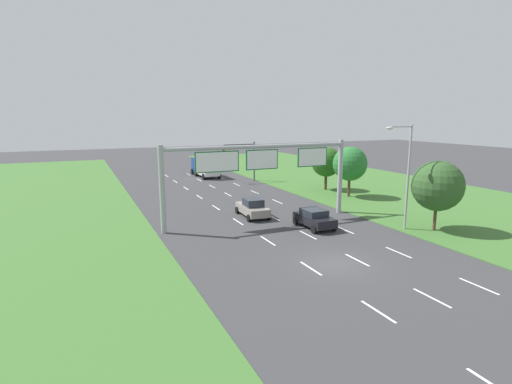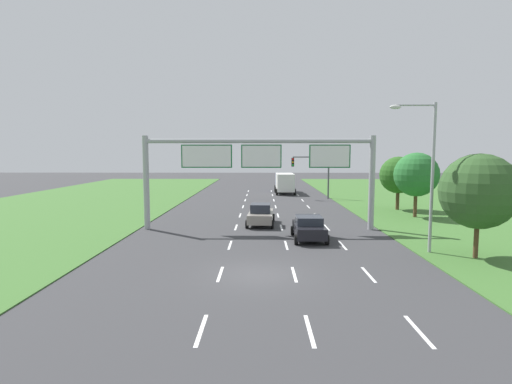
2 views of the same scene
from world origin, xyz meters
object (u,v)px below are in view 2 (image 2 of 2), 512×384
object	(u,v)px
car_lead_silver	(309,228)
street_lamp	(426,164)
car_near_red	(261,215)
box_truck	(284,182)
sign_gantry	(260,163)
traffic_light_mast	(313,168)
roadside_tree_near	(479,191)
roadside_tree_far	(398,175)
roadside_tree_mid	(416,175)

from	to	relation	value
car_lead_silver	street_lamp	size ratio (longest dim) A/B	0.47
car_near_red	box_truck	size ratio (longest dim) A/B	0.61
sign_gantry	traffic_light_mast	xyz separation A→B (m)	(6.66, 20.59, -1.09)
roadside_tree_near	roadside_tree_far	distance (m)	18.85
car_near_red	sign_gantry	bearing A→B (deg)	-89.66
car_lead_silver	roadside_tree_mid	size ratio (longest dim) A/B	0.69
car_near_red	roadside_tree_near	bearing A→B (deg)	-38.13
car_lead_silver	traffic_light_mast	size ratio (longest dim) A/B	0.71
car_near_red	sign_gantry	size ratio (longest dim) A/B	0.26
car_lead_silver	box_truck	distance (m)	31.04
box_truck	traffic_light_mast	xyz separation A→B (m)	(3.20, -6.88, 2.27)
traffic_light_mast	street_lamp	xyz separation A→B (m)	(2.71, -27.67, 1.21)
box_truck	roadside_tree_near	size ratio (longest dim) A/B	1.28
traffic_light_mast	roadside_tree_near	xyz separation A→B (m)	(5.06, -28.89, -0.19)
car_near_red	roadside_tree_mid	world-z (taller)	roadside_tree_mid
sign_gantry	traffic_light_mast	distance (m)	21.67
car_near_red	box_truck	world-z (taller)	box_truck
roadside_tree_near	roadside_tree_far	size ratio (longest dim) A/B	1.06
sign_gantry	roadside_tree_mid	xyz separation A→B (m)	(13.81, 5.67, -1.13)
roadside_tree_near	roadside_tree_mid	xyz separation A→B (m)	(2.09, 13.97, 0.15)
sign_gantry	car_lead_silver	bearing A→B (deg)	-47.39
sign_gantry	roadside_tree_near	size ratio (longest dim) A/B	3.03
car_near_red	roadside_tree_mid	xyz separation A→B (m)	(13.71, 3.76, 3.01)
street_lamp	box_truck	bearing A→B (deg)	99.71
box_truck	roadside_tree_mid	bearing A→B (deg)	-65.45
street_lamp	roadside_tree_near	distance (m)	3.00
car_near_red	roadside_tree_far	distance (m)	16.40
roadside_tree_mid	roadside_tree_far	bearing A→B (deg)	89.40
traffic_light_mast	roadside_tree_mid	world-z (taller)	roadside_tree_mid
sign_gantry	street_lamp	distance (m)	11.75
traffic_light_mast	roadside_tree_far	size ratio (longest dim) A/B	1.04
sign_gantry	box_truck	bearing A→B (deg)	82.81
car_lead_silver	street_lamp	world-z (taller)	street_lamp
traffic_light_mast	roadside_tree_far	bearing A→B (deg)	-54.71
traffic_light_mast	roadside_tree_mid	bearing A→B (deg)	-64.41
box_truck	street_lamp	xyz separation A→B (m)	(5.91, -34.55, 3.49)
car_near_red	box_truck	distance (m)	25.78
roadside_tree_mid	box_truck	bearing A→B (deg)	115.39
box_truck	sign_gantry	xyz separation A→B (m)	(-3.46, -27.47, 3.37)
roadside_tree_near	car_lead_silver	bearing A→B (deg)	150.69
traffic_light_mast	car_lead_silver	bearing A→B (deg)	-97.98
sign_gantry	traffic_light_mast	size ratio (longest dim) A/B	3.08
street_lamp	roadside_tree_mid	size ratio (longest dim) A/B	1.47
roadside_tree_near	roadside_tree_mid	bearing A→B (deg)	81.51
box_truck	street_lamp	size ratio (longest dim) A/B	0.86
street_lamp	roadside_tree_near	world-z (taller)	street_lamp
car_lead_silver	traffic_light_mast	xyz separation A→B (m)	(3.39, 24.15, 3.06)
sign_gantry	roadside_tree_mid	size ratio (longest dim) A/B	2.98
car_near_red	car_lead_silver	distance (m)	6.33
box_truck	roadside_tree_far	size ratio (longest dim) A/B	1.35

